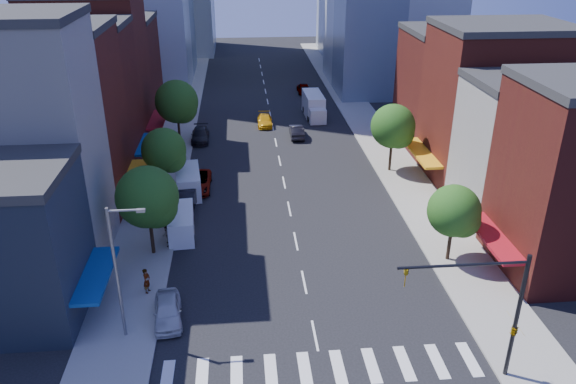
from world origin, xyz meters
name	(u,v)px	position (x,y,z in m)	size (l,w,h in m)	color
ground	(315,335)	(0.00, 0.00, 0.00)	(220.00, 220.00, 0.00)	black
sidewalk_left	(175,134)	(-12.50, 40.00, 0.07)	(5.00, 120.00, 0.15)	gray
sidewalk_right	(370,128)	(12.50, 40.00, 0.07)	(5.00, 120.00, 0.15)	gray
crosswalk	(322,369)	(0.00, -3.00, 0.01)	(19.00, 3.00, 0.01)	silver
bldg_left_1	(12,147)	(-21.00, 12.00, 9.00)	(12.00, 8.00, 18.00)	beige
bldg_left_2	(49,124)	(-21.00, 20.50, 8.00)	(12.00, 9.00, 16.00)	#5C1C15
bldg_left_3	(74,103)	(-21.00, 29.00, 7.50)	(12.00, 8.00, 15.00)	#551815
bldg_left_4	(92,74)	(-21.00, 37.50, 8.50)	(12.00, 9.00, 17.00)	#5C1C15
bldg_left_5	(110,72)	(-21.00, 47.00, 6.50)	(12.00, 10.00, 13.00)	#551815
bldg_right_1	(534,153)	(21.00, 15.00, 6.00)	(12.00, 8.00, 12.00)	beige
bldg_right_2	(493,106)	(21.00, 24.00, 7.50)	(12.00, 10.00, 15.00)	#5C1C15
bldg_right_3	(456,90)	(21.00, 34.00, 6.50)	(12.00, 10.00, 13.00)	#551815
traffic_signal	(507,318)	(9.94, -4.50, 4.16)	(7.24, 2.24, 8.00)	black
streetlight	(119,266)	(-11.81, 1.00, 5.28)	(2.25, 0.25, 9.00)	slate
tree_left_near	(149,199)	(-11.35, 10.92, 4.87)	(4.80, 4.80, 7.30)	black
tree_left_mid	(166,152)	(-11.35, 21.92, 4.53)	(4.20, 4.20, 6.65)	black
tree_left_far	(178,103)	(-11.35, 35.92, 5.20)	(5.00, 5.00, 7.75)	black
tree_right_near	(456,213)	(11.65, 7.92, 4.19)	(4.00, 4.00, 6.20)	black
tree_right_far	(394,128)	(11.65, 25.92, 4.86)	(4.60, 4.60, 7.20)	black
parked_car_front	(168,311)	(-9.47, 2.43, 0.76)	(1.79, 4.44, 1.51)	silver
parked_car_second	(186,200)	(-9.50, 19.05, 0.81)	(1.72, 4.94, 1.63)	black
parked_car_third	(197,182)	(-8.70, 23.11, 0.78)	(2.59, 5.61, 1.56)	#999999
parked_car_rear	(200,135)	(-9.15, 37.41, 0.74)	(2.09, 5.13, 1.49)	black
cargo_van_near	(181,224)	(-9.49, 13.86, 1.08)	(2.43, 5.27, 2.19)	white
cargo_van_far	(188,182)	(-9.48, 22.31, 1.17)	(2.80, 5.76, 2.37)	silver
taxi	(265,120)	(-1.00, 42.70, 0.68)	(1.92, 4.72, 1.37)	orange
traffic_car_oncoming	(297,131)	(2.71, 37.74, 0.77)	(1.63, 4.66, 1.54)	black
traffic_car_far	(303,88)	(5.94, 58.39, 0.79)	(1.87, 4.65, 1.58)	#999999
box_truck	(314,106)	(5.93, 45.88, 1.48)	(2.59, 7.84, 3.13)	silver
pedestrian_near	(147,281)	(-11.22, 5.57, 1.10)	(0.69, 0.45, 1.89)	#999999
pedestrian_far	(167,236)	(-10.50, 11.99, 1.07)	(0.89, 0.70, 1.84)	#999999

